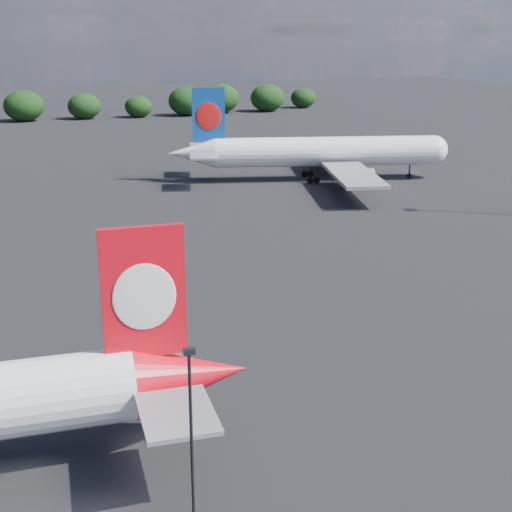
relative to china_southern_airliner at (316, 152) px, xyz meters
name	(u,v)px	position (x,y,z in m)	size (l,w,h in m)	color
ground	(7,227)	(-52.89, -11.92, -4.93)	(500.00, 500.00, 0.00)	black
china_southern_airliner	(316,152)	(0.00, 0.00, 0.00)	(48.57, 46.62, 16.19)	white
apron_lamp_post	(192,448)	(-49.57, -81.94, 1.53)	(0.55, 0.30, 11.62)	black
billboard_yellow	(14,108)	(-40.89, 110.08, -1.06)	(5.00, 0.30, 5.50)	yellow
horizon_treeline	(8,108)	(-42.63, 107.61, -0.77)	(207.08, 16.27, 9.32)	black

